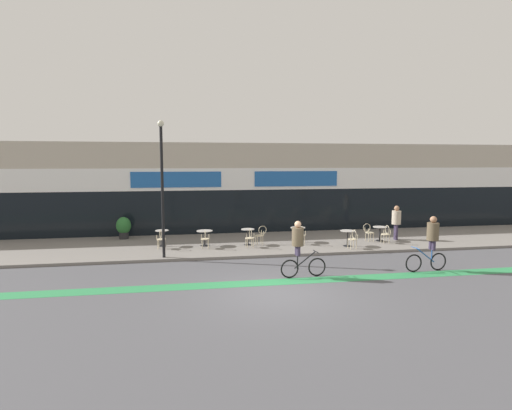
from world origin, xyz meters
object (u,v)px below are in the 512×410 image
at_px(bistro_table_1, 205,235).
at_px(bistro_table_3, 298,232).
at_px(bistro_table_4, 348,235).
at_px(cafe_chair_5_side, 368,231).
at_px(bistro_table_0, 162,235).
at_px(bistro_table_2, 248,234).
at_px(cyclist_0, 299,245).
at_px(cafe_chair_5_near, 386,233).
at_px(planter_pot, 124,227).
at_px(cafe_chair_2_side, 261,234).
at_px(cafe_chair_3_near, 301,234).
at_px(cafe_chair_4_near, 353,238).
at_px(cafe_chair_2_near, 250,237).
at_px(cafe_chair_0_near, 161,238).
at_px(cafe_chair_1_near, 205,237).
at_px(pedestrian_near_end, 396,219).
at_px(lamp_post, 162,180).
at_px(bistro_table_5, 380,231).
at_px(cyclist_1, 431,239).

height_order(bistro_table_1, bistro_table_3, bistro_table_3).
distance_m(bistro_table_4, cafe_chair_5_side, 1.74).
bearing_deg(bistro_table_0, bistro_table_4, -9.59).
xyz_separation_m(bistro_table_2, cyclist_0, (1.06, -5.21, 0.50)).
xyz_separation_m(cafe_chair_5_near, cyclist_0, (-5.62, -4.45, 0.52)).
relative_size(bistro_table_0, cyclist_0, 0.37).
bearing_deg(cafe_chair_5_near, planter_pot, 75.26).
height_order(cafe_chair_2_side, cyclist_0, cyclist_0).
bearing_deg(cyclist_0, cafe_chair_2_side, 90.44).
bearing_deg(cafe_chair_3_near, cafe_chair_4_near, -122.84).
bearing_deg(bistro_table_3, cafe_chair_2_near, -160.84).
relative_size(cafe_chair_0_near, cafe_chair_2_side, 1.00).
distance_m(cafe_chair_1_near, cafe_chair_5_side, 8.10).
bearing_deg(cafe_chair_4_near, cafe_chair_2_near, 72.84).
height_order(bistro_table_3, cafe_chair_2_side, cafe_chair_2_side).
bearing_deg(pedestrian_near_end, cafe_chair_5_near, 51.79).
bearing_deg(cafe_chair_4_near, lamp_post, 87.11).
bearing_deg(pedestrian_near_end, bistro_table_0, 10.01).
relative_size(cafe_chair_4_near, planter_pot, 0.80).
bearing_deg(cafe_chair_5_near, bistro_table_5, -0.16).
xyz_separation_m(bistro_table_0, pedestrian_near_end, (11.65, -0.34, 0.50)).
xyz_separation_m(bistro_table_3, bistro_table_5, (4.14, -0.38, -0.02)).
relative_size(bistro_table_5, cafe_chair_5_near, 0.80).
bearing_deg(cafe_chair_2_side, planter_pot, -28.77).
distance_m(cafe_chair_5_side, planter_pot, 12.42).
xyz_separation_m(cyclist_0, cyclist_1, (5.07, -0.00, 0.04)).
bearing_deg(lamp_post, pedestrian_near_end, 9.54).
xyz_separation_m(bistro_table_1, bistro_table_5, (8.72, -0.27, -0.01)).
bearing_deg(bistro_table_5, cafe_chair_0_near, -179.46).
distance_m(bistro_table_4, cafe_chair_2_near, 4.59).
distance_m(bistro_table_0, bistro_table_3, 6.55).
height_order(lamp_post, cyclist_0, lamp_post).
bearing_deg(cafe_chair_2_near, lamp_post, 101.79).
distance_m(cafe_chair_4_near, cafe_chair_5_side, 2.13).
distance_m(bistro_table_1, cafe_chair_2_near, 2.18).
distance_m(bistro_table_4, cafe_chair_2_side, 4.10).
distance_m(cafe_chair_2_side, cafe_chair_5_side, 5.43).
bearing_deg(bistro_table_2, cafe_chair_5_side, -1.30).
bearing_deg(cafe_chair_2_near, bistro_table_4, -101.69).
relative_size(cafe_chair_5_side, lamp_post, 0.16).
distance_m(bistro_table_0, cafe_chair_3_near, 6.59).
xyz_separation_m(bistro_table_0, bistro_table_5, (10.69, -0.52, -0.02)).
distance_m(cafe_chair_2_near, cafe_chair_3_near, 2.54).
bearing_deg(cafe_chair_4_near, cyclist_1, -160.53).
distance_m(cafe_chair_3_near, cyclist_0, 5.08).
bearing_deg(cafe_chair_5_side, lamp_post, -175.79).
distance_m(bistro_table_0, cafe_chair_4_near, 8.85).
xyz_separation_m(cafe_chair_0_near, cafe_chair_2_near, (4.03, -0.39, 0.00)).
bearing_deg(bistro_table_1, cafe_chair_0_near, -169.36).
bearing_deg(bistro_table_1, bistro_table_5, -1.79).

